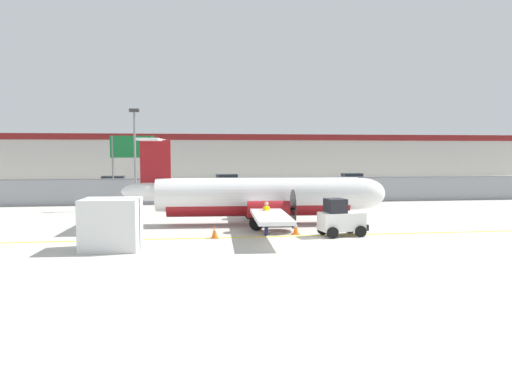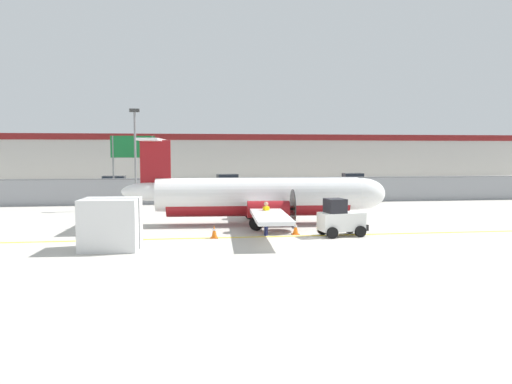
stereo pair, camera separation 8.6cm
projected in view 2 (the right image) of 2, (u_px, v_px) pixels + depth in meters
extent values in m
plane|color=#BCB7AD|center=(304.00, 243.00, 22.90)|extent=(140.00, 140.00, 0.00)
cube|color=yellow|center=(295.00, 236.00, 24.87)|extent=(84.00, 0.20, 0.01)
cube|color=gray|center=(254.00, 191.00, 40.60)|extent=(98.00, 0.04, 2.00)
cylinder|color=slate|center=(254.00, 178.00, 40.51)|extent=(98.00, 0.10, 0.10)
cube|color=#38383A|center=(240.00, 191.00, 52.03)|extent=(98.00, 17.00, 0.12)
cube|color=beige|center=(226.00, 158.00, 70.04)|extent=(91.00, 8.00, 6.50)
cube|color=maroon|center=(228.00, 137.00, 65.86)|extent=(91.00, 0.20, 0.80)
cylinder|color=white|center=(258.00, 194.00, 28.71)|extent=(11.73, 2.51, 1.90)
ellipsoid|color=white|center=(362.00, 194.00, 29.21)|extent=(2.78, 1.94, 1.80)
ellipsoid|color=white|center=(151.00, 192.00, 28.20)|extent=(3.34, 1.22, 1.05)
cylinder|color=maroon|center=(258.00, 203.00, 28.75)|extent=(10.52, 2.03, 1.48)
cube|color=white|center=(260.00, 204.00, 28.77)|extent=(2.43, 16.06, 0.18)
cylinder|color=maroon|center=(260.00, 200.00, 31.37)|extent=(2.24, 1.01, 0.90)
cone|color=black|center=(278.00, 200.00, 31.46)|extent=(0.47, 0.46, 0.44)
cylinder|color=#262626|center=(280.00, 200.00, 31.47)|extent=(0.15, 2.10, 2.10)
cylinder|color=maroon|center=(268.00, 209.00, 26.20)|extent=(2.24, 1.01, 0.90)
cone|color=black|center=(290.00, 209.00, 26.29)|extent=(0.47, 0.46, 0.44)
cylinder|color=#262626|center=(293.00, 209.00, 26.31)|extent=(0.15, 2.10, 2.10)
cube|color=maroon|center=(156.00, 168.00, 28.11)|extent=(1.71, 0.27, 3.10)
cube|color=white|center=(152.00, 140.00, 27.97)|extent=(1.35, 4.85, 0.14)
cylinder|color=#59595B|center=(328.00, 210.00, 29.12)|extent=(0.15, 0.15, 0.97)
cylinder|color=black|center=(328.00, 218.00, 29.16)|extent=(0.61, 0.25, 0.60)
cylinder|color=#59595B|center=(250.00, 206.00, 30.96)|extent=(0.15, 0.15, 0.90)
cylinder|color=black|center=(250.00, 213.00, 30.99)|extent=(0.77, 0.26, 0.76)
cylinder|color=#59595B|center=(256.00, 215.00, 26.57)|extent=(0.15, 0.15, 0.90)
cylinder|color=black|center=(256.00, 223.00, 26.60)|extent=(0.77, 0.26, 0.76)
cube|color=silver|center=(341.00, 221.00, 24.87)|extent=(2.33, 1.39, 0.90)
cube|color=black|center=(335.00, 206.00, 24.71)|extent=(1.03, 1.11, 0.70)
cube|color=black|center=(362.00, 226.00, 25.20)|extent=(0.31, 1.11, 0.30)
cylinder|color=black|center=(350.00, 228.00, 25.68)|extent=(0.58, 0.25, 0.56)
cylinder|color=black|center=(360.00, 232.00, 24.53)|extent=(0.58, 0.25, 0.56)
cylinder|color=black|center=(323.00, 229.00, 25.28)|extent=(0.58, 0.25, 0.56)
cylinder|color=black|center=(332.00, 233.00, 24.13)|extent=(0.58, 0.25, 0.56)
cylinder|color=#191E4C|center=(266.00, 227.00, 25.00)|extent=(0.20, 0.20, 0.85)
cylinder|color=#191E4C|center=(266.00, 227.00, 25.19)|extent=(0.20, 0.20, 0.85)
cylinder|color=yellow|center=(266.00, 213.00, 25.03)|extent=(0.43, 0.43, 0.60)
cylinder|color=yellow|center=(265.00, 212.00, 24.82)|extent=(0.13, 0.13, 0.55)
cylinder|color=yellow|center=(267.00, 211.00, 25.25)|extent=(0.13, 0.13, 0.55)
sphere|color=tan|center=(266.00, 204.00, 25.00)|extent=(0.22, 0.22, 0.22)
cube|color=silver|center=(111.00, 224.00, 21.45)|extent=(2.53, 2.16, 2.20)
cube|color=#333338|center=(111.00, 224.00, 21.45)|extent=(2.44, 0.25, 2.20)
cube|color=orange|center=(214.00, 238.00, 24.27)|extent=(0.36, 0.36, 0.04)
cone|color=orange|center=(214.00, 231.00, 24.24)|extent=(0.28, 0.28, 0.60)
cylinder|color=white|center=(214.00, 230.00, 24.23)|extent=(0.17, 0.17, 0.08)
cube|color=orange|center=(296.00, 234.00, 25.36)|extent=(0.36, 0.36, 0.04)
cone|color=orange|center=(296.00, 228.00, 25.33)|extent=(0.28, 0.28, 0.60)
cylinder|color=white|center=(296.00, 226.00, 25.33)|extent=(0.17, 0.17, 0.08)
cube|color=black|center=(116.00, 185.00, 51.30)|extent=(4.21, 1.72, 0.80)
cube|color=#262D38|center=(114.00, 179.00, 51.22)|extent=(2.21, 1.57, 0.56)
cylinder|color=black|center=(131.00, 188.00, 52.39)|extent=(0.60, 0.20, 0.60)
cylinder|color=black|center=(129.00, 189.00, 50.61)|extent=(0.60, 0.20, 0.60)
cylinder|color=black|center=(103.00, 188.00, 52.04)|extent=(0.60, 0.20, 0.60)
cylinder|color=black|center=(100.00, 189.00, 50.26)|extent=(0.60, 0.20, 0.60)
cube|color=#B28C19|center=(178.00, 190.00, 45.07)|extent=(4.27, 1.89, 0.80)
cube|color=#262D38|center=(176.00, 182.00, 45.00)|extent=(2.27, 1.66, 0.56)
cylinder|color=black|center=(194.00, 192.00, 46.11)|extent=(0.61, 0.23, 0.60)
cylinder|color=black|center=(193.00, 194.00, 44.32)|extent=(0.61, 0.23, 0.60)
cylinder|color=black|center=(163.00, 193.00, 45.86)|extent=(0.61, 0.23, 0.60)
cylinder|color=black|center=(161.00, 194.00, 44.08)|extent=(0.61, 0.23, 0.60)
cube|color=black|center=(226.00, 183.00, 55.26)|extent=(4.38, 2.20, 0.80)
cube|color=#262D38|center=(227.00, 177.00, 55.25)|extent=(2.38, 1.82, 0.56)
cylinder|color=black|center=(215.00, 186.00, 54.07)|extent=(0.62, 0.27, 0.60)
cylinder|color=black|center=(212.00, 185.00, 55.80)|extent=(0.62, 0.27, 0.60)
cylinder|color=black|center=(240.00, 186.00, 54.78)|extent=(0.62, 0.27, 0.60)
cylinder|color=black|center=(237.00, 185.00, 56.51)|extent=(0.62, 0.27, 0.60)
cube|color=gray|center=(327.00, 188.00, 46.99)|extent=(4.36, 2.13, 0.80)
cube|color=#262D38|center=(329.00, 181.00, 46.94)|extent=(2.35, 1.78, 0.56)
cylinder|color=black|center=(314.00, 192.00, 46.08)|extent=(0.62, 0.26, 0.60)
cylinder|color=black|center=(311.00, 191.00, 47.88)|extent=(0.62, 0.26, 0.60)
cylinder|color=black|center=(344.00, 192.00, 46.16)|extent=(0.62, 0.26, 0.60)
cylinder|color=black|center=(340.00, 191.00, 47.96)|extent=(0.62, 0.26, 0.60)
cube|color=red|center=(351.00, 181.00, 57.53)|extent=(4.21, 1.74, 0.80)
cube|color=#262D38|center=(353.00, 176.00, 57.49)|extent=(2.21, 1.58, 0.56)
cylinder|color=black|center=(342.00, 185.00, 56.49)|extent=(0.60, 0.21, 0.60)
cylinder|color=black|center=(337.00, 184.00, 58.27)|extent=(0.60, 0.21, 0.60)
cylinder|color=black|center=(366.00, 185.00, 56.84)|extent=(0.60, 0.21, 0.60)
cylinder|color=black|center=(360.00, 184.00, 58.62)|extent=(0.60, 0.21, 0.60)
cylinder|color=slate|center=(135.00, 161.00, 36.05)|extent=(0.16, 0.16, 7.00)
cube|color=#333333|center=(134.00, 110.00, 35.75)|extent=(0.70, 0.30, 0.24)
cylinder|color=slate|center=(113.00, 169.00, 41.08)|extent=(0.14, 0.14, 5.50)
cylinder|color=slate|center=(153.00, 169.00, 41.50)|extent=(0.14, 0.14, 5.50)
cube|color=#14662D|center=(133.00, 147.00, 41.14)|extent=(3.60, 0.10, 1.80)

